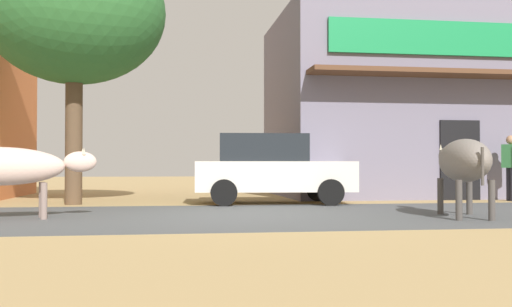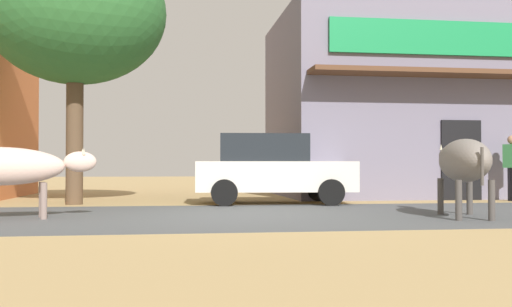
# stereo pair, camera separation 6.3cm
# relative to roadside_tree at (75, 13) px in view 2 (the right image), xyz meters

# --- Properties ---
(ground) EXTENTS (80.00, 80.00, 0.00)m
(ground) POSITION_rel_roadside_tree_xyz_m (3.39, -3.59, -4.47)
(ground) COLOR tan
(asphalt_road) EXTENTS (72.00, 5.60, 0.00)m
(asphalt_road) POSITION_rel_roadside_tree_xyz_m (3.39, -3.59, -4.47)
(asphalt_road) COLOR #4F5255
(asphalt_road) RESTS_ON ground
(storefront_right_club) EXTENTS (7.14, 6.69, 5.45)m
(storefront_right_club) POSITION_rel_roadside_tree_xyz_m (9.06, 3.32, -1.74)
(storefront_right_club) COLOR slate
(storefront_right_club) RESTS_ON ground
(roadside_tree) EXTENTS (4.22, 4.22, 6.18)m
(roadside_tree) POSITION_rel_roadside_tree_xyz_m (0.00, 0.00, 0.00)
(roadside_tree) COLOR brown
(roadside_tree) RESTS_ON ground
(parked_hatchback_car) EXTENTS (3.84, 2.18, 1.64)m
(parked_hatchback_car) POSITION_rel_roadside_tree_xyz_m (4.59, -0.28, -3.63)
(parked_hatchback_car) COLOR silver
(parked_hatchback_car) RESTS_ON ground
(cow_near_brown) EXTENTS (2.64, 1.15, 1.21)m
(cow_near_brown) POSITION_rel_roadside_tree_xyz_m (-0.53, -3.86, -3.60)
(cow_near_brown) COLOR beige
(cow_near_brown) RESTS_ON ground
(cow_far_dark) EXTENTS (1.15, 2.53, 1.37)m
(cow_far_dark) POSITION_rel_roadside_tree_xyz_m (7.30, -4.51, -3.50)
(cow_far_dark) COLOR slate
(cow_far_dark) RESTS_ON ground
(pedestrian_by_shop) EXTENTS (0.46, 0.61, 1.68)m
(pedestrian_by_shop) POSITION_rel_roadside_tree_xyz_m (10.87, -0.16, -3.48)
(pedestrian_by_shop) COLOR #262633
(pedestrian_by_shop) RESTS_ON ground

